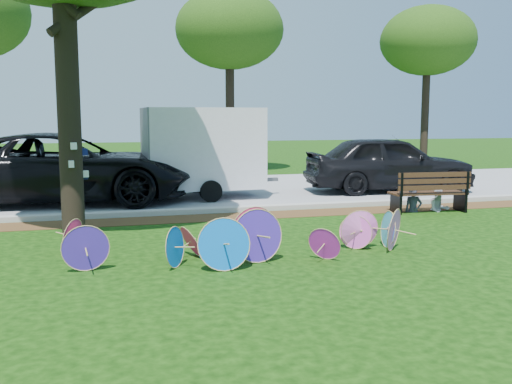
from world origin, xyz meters
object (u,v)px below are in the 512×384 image
at_px(parasol_pile, 261,236).
at_px(person_left, 414,188).
at_px(black_van, 65,168).
at_px(park_bench, 428,192).
at_px(dark_pickup, 389,163).
at_px(person_right, 440,188).
at_px(cargo_trailer, 203,148).

xyz_separation_m(parasol_pile, person_left, (4.78, 3.37, 0.23)).
bearing_deg(black_van, park_bench, -107.36).
height_order(dark_pickup, park_bench, dark_pickup).
xyz_separation_m(black_van, dark_pickup, (9.47, -0.13, -0.07)).
bearing_deg(person_left, park_bench, 0.55).
bearing_deg(park_bench, person_right, 13.00).
relative_size(cargo_trailer, person_left, 2.67).
relative_size(dark_pickup, person_right, 4.59).
bearing_deg(black_van, dark_pickup, -84.14).
bearing_deg(parasol_pile, person_right, 31.59).
distance_m(parasol_pile, dark_pickup, 9.26).
height_order(parasol_pile, dark_pickup, dark_pickup).
xyz_separation_m(parasol_pile, park_bench, (5.13, 3.32, 0.13)).
distance_m(parasol_pile, person_right, 6.43).
relative_size(parasol_pile, park_bench, 3.09).
bearing_deg(dark_pickup, black_van, 95.31).
relative_size(dark_pickup, cargo_trailer, 1.59).
distance_m(black_van, person_left, 9.03).
bearing_deg(dark_pickup, person_left, 166.80).
height_order(parasol_pile, black_van, black_van).
xyz_separation_m(cargo_trailer, person_right, (5.16, -3.85, -0.86)).
xyz_separation_m(parasol_pile, black_van, (-3.43, 7.13, 0.57)).
distance_m(black_van, cargo_trailer, 3.77).
height_order(parasol_pile, cargo_trailer, cargo_trailer).
distance_m(dark_pickup, person_right, 3.69).
bearing_deg(parasol_pile, cargo_trailer, 87.52).
xyz_separation_m(dark_pickup, cargo_trailer, (-5.74, 0.22, 0.55)).
xyz_separation_m(dark_pickup, person_right, (-0.57, -3.63, -0.31)).
distance_m(person_left, person_right, 0.70).
distance_m(parasol_pile, person_left, 5.85).
bearing_deg(dark_pickup, park_bench, 172.05).
bearing_deg(dark_pickup, cargo_trailer, 93.96).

